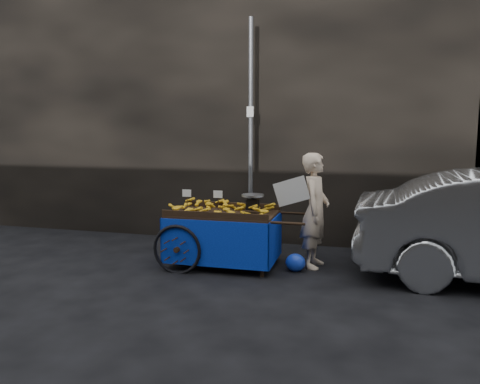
% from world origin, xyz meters
% --- Properties ---
extents(ground, '(80.00, 80.00, 0.00)m').
position_xyz_m(ground, '(0.00, 0.00, 0.00)').
color(ground, black).
rests_on(ground, ground).
extents(building_wall, '(13.50, 2.00, 5.00)m').
position_xyz_m(building_wall, '(0.39, 2.60, 2.50)').
color(building_wall, black).
rests_on(building_wall, ground).
extents(street_pole, '(0.12, 0.10, 4.00)m').
position_xyz_m(street_pole, '(0.30, 1.30, 2.01)').
color(street_pole, slate).
rests_on(street_pole, ground).
extents(banana_cart, '(2.23, 1.13, 1.21)m').
position_xyz_m(banana_cart, '(0.15, -0.03, 0.74)').
color(banana_cart, black).
rests_on(banana_cart, ground).
extents(vendor, '(0.87, 0.67, 1.75)m').
position_xyz_m(vendor, '(1.56, 0.29, 0.88)').
color(vendor, beige).
rests_on(vendor, ground).
extents(plastic_bag, '(0.30, 0.24, 0.27)m').
position_xyz_m(plastic_bag, '(1.32, -0.04, 0.13)').
color(plastic_bag, blue).
rests_on(plastic_bag, ground).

